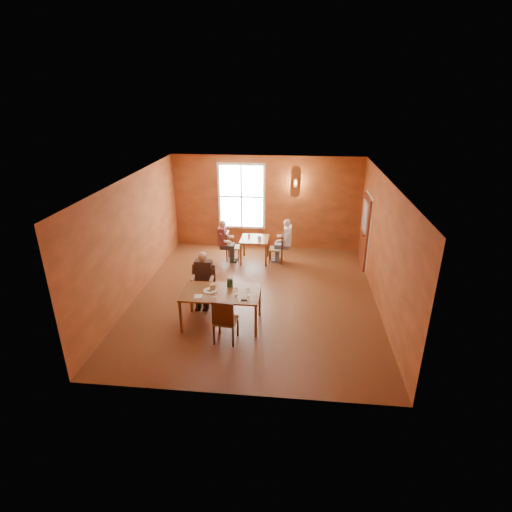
# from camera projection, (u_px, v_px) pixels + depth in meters

# --- Properties ---
(ground) EXTENTS (6.00, 7.00, 0.01)m
(ground) POSITION_uv_depth(u_px,v_px,m) (255.00, 297.00, 10.12)
(ground) COLOR brown
(ground) RESTS_ON ground
(wall_back) EXTENTS (6.00, 0.04, 3.00)m
(wall_back) POSITION_uv_depth(u_px,v_px,m) (267.00, 203.00, 12.74)
(wall_back) COLOR brown
(wall_back) RESTS_ON ground
(wall_front) EXTENTS (6.00, 0.04, 3.00)m
(wall_front) POSITION_uv_depth(u_px,v_px,m) (232.00, 320.00, 6.33)
(wall_front) COLOR brown
(wall_front) RESTS_ON ground
(wall_left) EXTENTS (0.04, 7.00, 3.00)m
(wall_left) POSITION_uv_depth(u_px,v_px,m) (134.00, 237.00, 9.82)
(wall_left) COLOR brown
(wall_left) RESTS_ON ground
(wall_right) EXTENTS (0.04, 7.00, 3.00)m
(wall_right) POSITION_uv_depth(u_px,v_px,m) (384.00, 247.00, 9.26)
(wall_right) COLOR brown
(wall_right) RESTS_ON ground
(ceiling) EXTENTS (6.00, 7.00, 0.04)m
(ceiling) POSITION_uv_depth(u_px,v_px,m) (255.00, 180.00, 8.95)
(ceiling) COLOR white
(ceiling) RESTS_ON wall_back
(window) EXTENTS (1.36, 0.10, 1.96)m
(window) POSITION_uv_depth(u_px,v_px,m) (241.00, 197.00, 12.70)
(window) COLOR white
(window) RESTS_ON wall_back
(door) EXTENTS (0.12, 1.04, 2.10)m
(door) POSITION_uv_depth(u_px,v_px,m) (364.00, 232.00, 11.54)
(door) COLOR maroon
(door) RESTS_ON ground
(wall_sconce) EXTENTS (0.16, 0.16, 0.28)m
(wall_sconce) POSITION_uv_depth(u_px,v_px,m) (296.00, 183.00, 12.30)
(wall_sconce) COLOR brown
(wall_sconce) RESTS_ON wall_back
(main_table) EXTENTS (1.70, 0.95, 0.80)m
(main_table) POSITION_uv_depth(u_px,v_px,m) (222.00, 308.00, 8.85)
(main_table) COLOR brown
(main_table) RESTS_ON ground
(chair_diner_main) EXTENTS (0.42, 0.42, 0.95)m
(chair_diner_main) POSITION_uv_depth(u_px,v_px,m) (206.00, 290.00, 9.46)
(chair_diner_main) COLOR brown
(chair_diner_main) RESTS_ON ground
(diner_main) EXTENTS (0.52, 0.52, 1.30)m
(diner_main) POSITION_uv_depth(u_px,v_px,m) (205.00, 284.00, 9.36)
(diner_main) COLOR #432A22
(diner_main) RESTS_ON ground
(chair_empty) EXTENTS (0.48, 0.48, 1.00)m
(chair_empty) POSITION_uv_depth(u_px,v_px,m) (226.00, 319.00, 8.21)
(chair_empty) COLOR #3D2211
(chair_empty) RESTS_ON ground
(plate_food) EXTENTS (0.35, 0.35, 0.04)m
(plate_food) POSITION_uv_depth(u_px,v_px,m) (210.00, 290.00, 8.72)
(plate_food) COLOR white
(plate_food) RESTS_ON main_table
(sandwich) EXTENTS (0.12, 0.12, 0.12)m
(sandwich) POSITION_uv_depth(u_px,v_px,m) (213.00, 288.00, 8.76)
(sandwich) COLOR tan
(sandwich) RESTS_ON main_table
(goblet_b) EXTENTS (0.08, 0.08, 0.20)m
(goblet_b) POSITION_uv_depth(u_px,v_px,m) (248.00, 293.00, 8.47)
(goblet_b) COLOR white
(goblet_b) RESTS_ON main_table
(goblet_c) EXTENTS (0.10, 0.10, 0.21)m
(goblet_c) POSITION_uv_depth(u_px,v_px,m) (236.00, 292.00, 8.48)
(goblet_c) COLOR white
(goblet_c) RESTS_ON main_table
(menu_stand) EXTENTS (0.14, 0.09, 0.21)m
(menu_stand) POSITION_uv_depth(u_px,v_px,m) (230.00, 283.00, 8.87)
(menu_stand) COLOR #25422B
(menu_stand) RESTS_ON main_table
(knife) EXTENTS (0.22, 0.05, 0.00)m
(knife) POSITION_uv_depth(u_px,v_px,m) (215.00, 297.00, 8.48)
(knife) COLOR silver
(knife) RESTS_ON main_table
(napkin) EXTENTS (0.19, 0.19, 0.01)m
(napkin) POSITION_uv_depth(u_px,v_px,m) (198.00, 296.00, 8.51)
(napkin) COLOR white
(napkin) RESTS_ON main_table
(sunglasses) EXTENTS (0.15, 0.06, 0.02)m
(sunglasses) POSITION_uv_depth(u_px,v_px,m) (244.00, 300.00, 8.35)
(sunglasses) COLOR black
(sunglasses) RESTS_ON main_table
(second_table) EXTENTS (0.83, 0.83, 0.73)m
(second_table) POSITION_uv_depth(u_px,v_px,m) (255.00, 250.00, 12.10)
(second_table) COLOR brown
(second_table) RESTS_ON ground
(chair_diner_white) EXTENTS (0.39, 0.39, 0.89)m
(chair_diner_white) POSITION_uv_depth(u_px,v_px,m) (276.00, 248.00, 12.01)
(chair_diner_white) COLOR #532816
(chair_diner_white) RESTS_ON ground
(diner_white) EXTENTS (0.52, 0.52, 1.29)m
(diner_white) POSITION_uv_depth(u_px,v_px,m) (277.00, 242.00, 11.93)
(diner_white) COLOR white
(diner_white) RESTS_ON ground
(chair_diner_maroon) EXTENTS (0.40, 0.40, 0.90)m
(chair_diner_maroon) POSITION_uv_depth(u_px,v_px,m) (233.00, 246.00, 12.13)
(chair_diner_maroon) COLOR #462717
(chair_diner_maroon) RESTS_ON ground
(diner_maroon) EXTENTS (0.50, 0.50, 1.25)m
(diner_maroon) POSITION_uv_depth(u_px,v_px,m) (232.00, 241.00, 12.06)
(diner_maroon) COLOR maroon
(diner_maroon) RESTS_ON ground
(cup_a) EXTENTS (0.12, 0.12, 0.10)m
(cup_a) POSITION_uv_depth(u_px,v_px,m) (259.00, 238.00, 11.82)
(cup_a) COLOR silver
(cup_a) RESTS_ON second_table
(cup_b) EXTENTS (0.12, 0.12, 0.09)m
(cup_b) POSITION_uv_depth(u_px,v_px,m) (249.00, 236.00, 12.04)
(cup_b) COLOR silver
(cup_b) RESTS_ON second_table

